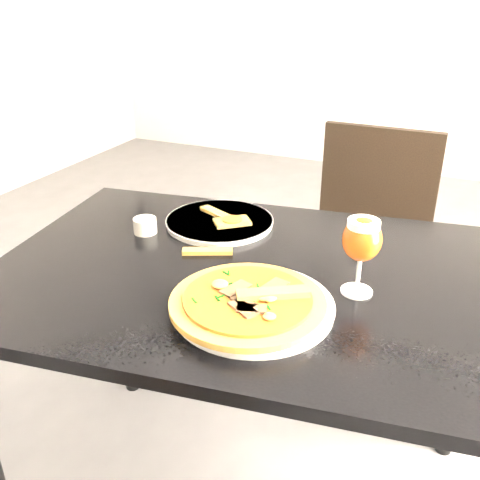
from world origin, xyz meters
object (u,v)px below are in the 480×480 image
at_px(chair_far, 364,252).
at_px(beer_glass, 362,240).
at_px(pizza, 248,301).
at_px(dining_table, 254,304).

relative_size(chair_far, beer_glass, 5.36).
bearing_deg(pizza, dining_table, 108.04).
distance_m(dining_table, beer_glass, 0.31).
relative_size(dining_table, chair_far, 1.43).
height_order(chair_far, beer_glass, beer_glass).
height_order(dining_table, beer_glass, beer_glass).
relative_size(chair_far, pizza, 2.94).
distance_m(dining_table, chair_far, 0.73).
bearing_deg(chair_far, dining_table, -99.40).
relative_size(dining_table, pizza, 4.20).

